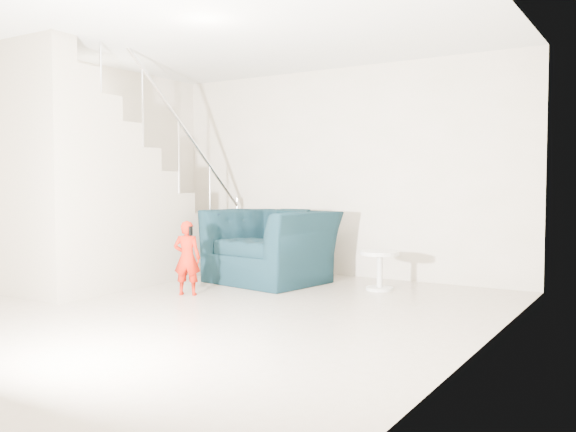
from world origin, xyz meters
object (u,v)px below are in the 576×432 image
object	(u,v)px
toddler	(187,258)
staircase	(104,205)
side_table	(380,264)
armchair	(271,246)

from	to	relation	value
toddler	staircase	size ratio (longest dim) A/B	0.22
staircase	side_table	bearing A→B (deg)	25.85
toddler	side_table	size ratio (longest dim) A/B	1.81
armchair	side_table	distance (m)	1.38
side_table	armchair	bearing A→B (deg)	-173.20
side_table	staircase	world-z (taller)	staircase
armchair	toddler	distance (m)	1.25
side_table	staircase	size ratio (longest dim) A/B	0.12
armchair	side_table	world-z (taller)	armchair
side_table	staircase	xyz separation A→B (m)	(-2.90, -1.40, 0.65)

